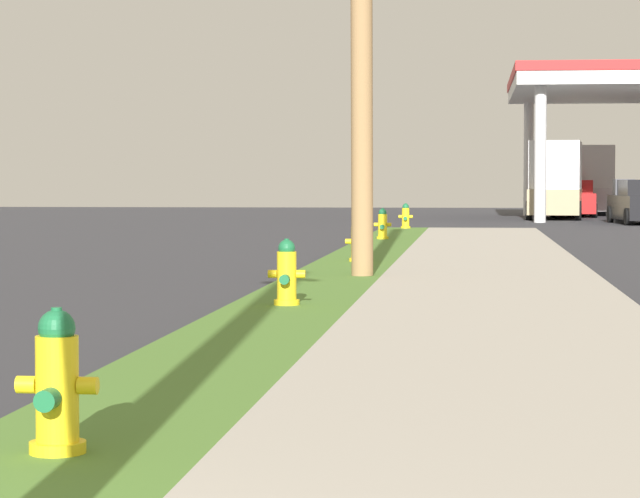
% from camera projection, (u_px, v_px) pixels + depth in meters
% --- Properties ---
extents(fire_hydrant_nearest, '(0.42, 0.38, 0.74)m').
position_uv_depth(fire_hydrant_nearest, '(57.00, 390.00, 7.31)').
color(fire_hydrant_nearest, yellow).
rests_on(fire_hydrant_nearest, grass_verge).
extents(fire_hydrant_second, '(0.42, 0.38, 0.74)m').
position_uv_depth(fire_hydrant_second, '(287.00, 276.00, 16.12)').
color(fire_hydrant_second, yellow).
rests_on(fire_hydrant_second, grass_verge).
extents(fire_hydrant_third, '(0.42, 0.37, 0.74)m').
position_uv_depth(fire_hydrant_third, '(357.00, 243.00, 24.93)').
color(fire_hydrant_third, yellow).
rests_on(fire_hydrant_third, grass_verge).
extents(fire_hydrant_fourth, '(0.42, 0.37, 0.74)m').
position_uv_depth(fire_hydrant_fourth, '(383.00, 226.00, 34.71)').
color(fire_hydrant_fourth, yellow).
rests_on(fire_hydrant_fourth, grass_verge).
extents(fire_hydrant_fifth, '(0.42, 0.38, 0.74)m').
position_uv_depth(fire_hydrant_fifth, '(406.00, 217.00, 42.72)').
color(fire_hydrant_fifth, yellow).
rests_on(fire_hydrant_fifth, grass_verge).
extents(car_red_by_far_pump, '(2.14, 4.59, 1.57)m').
position_uv_depth(car_red_by_far_pump, '(573.00, 200.00, 61.66)').
color(car_red_by_far_pump, red).
rests_on(car_red_by_far_pump, ground).
extents(truck_white_on_apron, '(2.52, 6.52, 3.11)m').
position_uv_depth(truck_white_on_apron, '(584.00, 182.00, 65.19)').
color(truck_white_on_apron, white).
rests_on(truck_white_on_apron, ground).
extents(truck_tan_at_far_bay, '(2.69, 6.56, 3.11)m').
position_uv_depth(truck_tan_at_far_bay, '(556.00, 182.00, 58.19)').
color(truck_tan_at_far_bay, tan).
rests_on(truck_tan_at_far_bay, ground).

